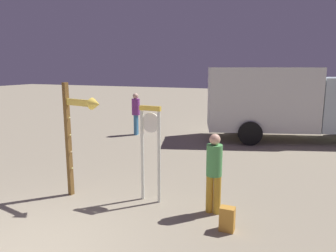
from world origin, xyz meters
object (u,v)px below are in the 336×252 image
Objects in this scene: standing_clock at (151,143)px; arrow_sign at (78,125)px; person_near_clock at (214,170)px; backpack at (227,219)px; person_distant at (136,112)px; box_truck_near at (281,101)px.

arrow_sign is (-1.52, -0.46, 0.36)m from standing_clock.
standing_clock is 0.82× the size of arrow_sign.
standing_clock is at bearing 176.96° from person_near_clock.
standing_clock is 2.23m from backpack.
person_distant is 0.27× the size of box_truck_near.
person_distant is at bearing 120.46° from standing_clock.
person_distant is (-4.97, 6.12, 0.10)m from person_near_clock.
person_near_clock is 3.66× the size of backpack.
arrow_sign is at bearing -172.44° from person_near_clock.
person_distant is 6.04m from box_truck_near.
box_truck_near reaches higher than person_distant.
person_near_clock is at bearing 124.33° from backpack.
box_truck_near is at bearing 86.69° from backpack.
person_near_clock reaches higher than backpack.
standing_clock is at bearing -59.54° from person_distant.
backpack is at bearing -51.32° from person_distant.
backpack is at bearing -93.31° from box_truck_near.
box_truck_near is at bearing 64.21° from arrow_sign.
person_near_clock is at bearing -50.92° from person_distant.
standing_clock is at bearing 159.70° from backpack.
backpack is (1.82, -0.67, -1.09)m from standing_clock.
arrow_sign is at bearing -163.02° from standing_clock.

